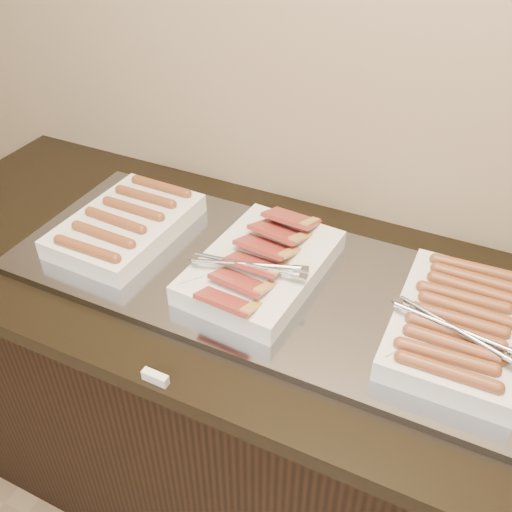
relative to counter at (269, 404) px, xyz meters
The scene contains 6 objects.
counter is the anchor object (origin of this frame).
warming_tray 0.46m from the counter, behind, with size 1.20×0.50×0.02m, color gray.
dish_left 0.64m from the counter, behind, with size 0.26×0.38×0.07m.
dish_center 0.50m from the counter, behind, with size 0.28×0.41×0.09m.
dish_right 0.65m from the counter, ahead, with size 0.27×0.39×0.08m.
label_holder 0.59m from the counter, 102.68° to the right, with size 0.05×0.02×0.02m, color silver.
Camera 1 is at (0.41, 1.20, 1.77)m, focal length 40.00 mm.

